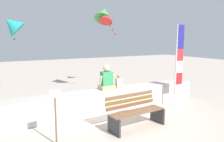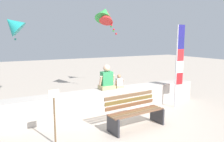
{
  "view_description": "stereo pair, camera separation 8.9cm",
  "coord_description": "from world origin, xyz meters",
  "px_view_note": "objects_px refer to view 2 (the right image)",
  "views": [
    {
      "loc": [
        -3.34,
        -5.29,
        2.37
      ],
      "look_at": [
        0.06,
        0.92,
        1.33
      ],
      "focal_mm": 34.93,
      "sensor_mm": 36.0,
      "label": 1
    },
    {
      "loc": [
        -3.26,
        -5.33,
        2.37
      ],
      "look_at": [
        0.06,
        0.92,
        1.33
      ],
      "focal_mm": 34.93,
      "sensor_mm": 36.0,
      "label": 2
    }
  ],
  "objects_px": {
    "person_adult": "(107,80)",
    "flag_banner": "(179,60)",
    "park_bench": "(135,112)",
    "person_child": "(119,83)",
    "kite_teal": "(13,24)",
    "sign_post": "(54,112)",
    "kite_green": "(104,14)",
    "kite_red": "(107,17)"
  },
  "relations": [
    {
      "from": "kite_green",
      "to": "kite_teal",
      "type": "relative_size",
      "value": 1.18
    },
    {
      "from": "person_child",
      "to": "kite_green",
      "type": "bearing_deg",
      "value": 76.14
    },
    {
      "from": "person_adult",
      "to": "kite_red",
      "type": "distance_m",
      "value": 3.22
    },
    {
      "from": "person_child",
      "to": "kite_teal",
      "type": "relative_size",
      "value": 0.45
    },
    {
      "from": "park_bench",
      "to": "flag_banner",
      "type": "xyz_separation_m",
      "value": [
        2.3,
        0.77,
        1.24
      ]
    },
    {
      "from": "person_adult",
      "to": "sign_post",
      "type": "height_order",
      "value": "person_adult"
    },
    {
      "from": "person_child",
      "to": "sign_post",
      "type": "bearing_deg",
      "value": -148.44
    },
    {
      "from": "person_adult",
      "to": "flag_banner",
      "type": "height_order",
      "value": "flag_banner"
    },
    {
      "from": "person_child",
      "to": "sign_post",
      "type": "height_order",
      "value": "sign_post"
    },
    {
      "from": "flag_banner",
      "to": "kite_red",
      "type": "height_order",
      "value": "kite_red"
    },
    {
      "from": "flag_banner",
      "to": "kite_red",
      "type": "distance_m",
      "value": 3.55
    },
    {
      "from": "person_adult",
      "to": "person_child",
      "type": "xyz_separation_m",
      "value": [
        0.47,
        0.0,
        -0.14
      ]
    },
    {
      "from": "park_bench",
      "to": "person_adult",
      "type": "height_order",
      "value": "person_adult"
    },
    {
      "from": "kite_green",
      "to": "person_adult",
      "type": "bearing_deg",
      "value": -114.49
    },
    {
      "from": "person_adult",
      "to": "park_bench",
      "type": "bearing_deg",
      "value": -88.39
    },
    {
      "from": "person_adult",
      "to": "kite_green",
      "type": "bearing_deg",
      "value": 65.51
    },
    {
      "from": "kite_red",
      "to": "kite_green",
      "type": "height_order",
      "value": "kite_green"
    },
    {
      "from": "kite_teal",
      "to": "person_child",
      "type": "bearing_deg",
      "value": -40.65
    },
    {
      "from": "kite_green",
      "to": "kite_teal",
      "type": "xyz_separation_m",
      "value": [
        -3.56,
        0.33,
        -0.54
      ]
    },
    {
      "from": "person_child",
      "to": "flag_banner",
      "type": "height_order",
      "value": "flag_banner"
    },
    {
      "from": "park_bench",
      "to": "kite_teal",
      "type": "xyz_separation_m",
      "value": [
        -2.58,
        4.17,
        2.48
      ]
    },
    {
      "from": "flag_banner",
      "to": "kite_green",
      "type": "height_order",
      "value": "kite_green"
    },
    {
      "from": "person_child",
      "to": "kite_green",
      "type": "relative_size",
      "value": 0.38
    },
    {
      "from": "person_adult",
      "to": "sign_post",
      "type": "relative_size",
      "value": 0.64
    },
    {
      "from": "person_adult",
      "to": "kite_green",
      "type": "relative_size",
      "value": 0.68
    },
    {
      "from": "person_adult",
      "to": "sign_post",
      "type": "distance_m",
      "value": 2.64
    },
    {
      "from": "park_bench",
      "to": "person_child",
      "type": "xyz_separation_m",
      "value": [
        0.42,
        1.59,
        0.49
      ]
    },
    {
      "from": "park_bench",
      "to": "kite_red",
      "type": "height_order",
      "value": "kite_red"
    },
    {
      "from": "person_adult",
      "to": "flag_banner",
      "type": "relative_size",
      "value": 0.29
    },
    {
      "from": "park_bench",
      "to": "sign_post",
      "type": "height_order",
      "value": "sign_post"
    },
    {
      "from": "person_adult",
      "to": "flag_banner",
      "type": "bearing_deg",
      "value": -19.21
    },
    {
      "from": "park_bench",
      "to": "person_child",
      "type": "bearing_deg",
      "value": 75.08
    },
    {
      "from": "sign_post",
      "to": "person_child",
      "type": "bearing_deg",
      "value": 31.56
    },
    {
      "from": "person_adult",
      "to": "sign_post",
      "type": "xyz_separation_m",
      "value": [
        -2.09,
        -1.57,
        -0.29
      ]
    },
    {
      "from": "kite_green",
      "to": "park_bench",
      "type": "bearing_deg",
      "value": -104.3
    },
    {
      "from": "person_child",
      "to": "kite_green",
      "type": "distance_m",
      "value": 3.42
    },
    {
      "from": "kite_green",
      "to": "flag_banner",
      "type": "bearing_deg",
      "value": -66.66
    },
    {
      "from": "park_bench",
      "to": "person_child",
      "type": "height_order",
      "value": "person_child"
    },
    {
      "from": "park_bench",
      "to": "kite_teal",
      "type": "relative_size",
      "value": 1.61
    },
    {
      "from": "person_adult",
      "to": "person_child",
      "type": "height_order",
      "value": "person_adult"
    },
    {
      "from": "sign_post",
      "to": "person_adult",
      "type": "bearing_deg",
      "value": 36.93
    },
    {
      "from": "person_adult",
      "to": "kite_teal",
      "type": "xyz_separation_m",
      "value": [
        -2.54,
        2.58,
        1.85
      ]
    }
  ]
}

